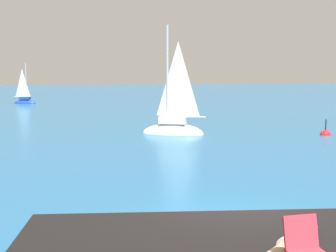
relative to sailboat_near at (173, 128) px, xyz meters
The scene contains 8 objects.
ground_plane 14.45m from the sailboat_near, 92.60° to the right, with size 160.00×160.00×0.00m, color #236093.
boulder_seaward 15.38m from the sailboat_near, 88.54° to the right, with size 1.54×1.24×0.85m, color black.
boulder_inland 15.12m from the sailboat_near, 101.27° to the right, with size 1.03×0.83×0.57m, color black.
sailboat_near is the anchor object (origin of this frame).
sailboat_far 24.66m from the sailboat_near, 119.16° to the left, with size 2.45×1.51×4.41m.
person_sunbather 17.28m from the sailboat_near, 91.58° to the right, with size 1.39×1.29×0.25m.
beach_chair 18.26m from the sailboat_near, 92.24° to the right, with size 0.53×0.64×0.80m.
marker_buoy 8.16m from the sailboat_near, 10.11° to the right, with size 0.56×0.56×1.13m.
Camera 1 is at (-2.52, -9.00, 3.63)m, focal length 46.90 mm.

